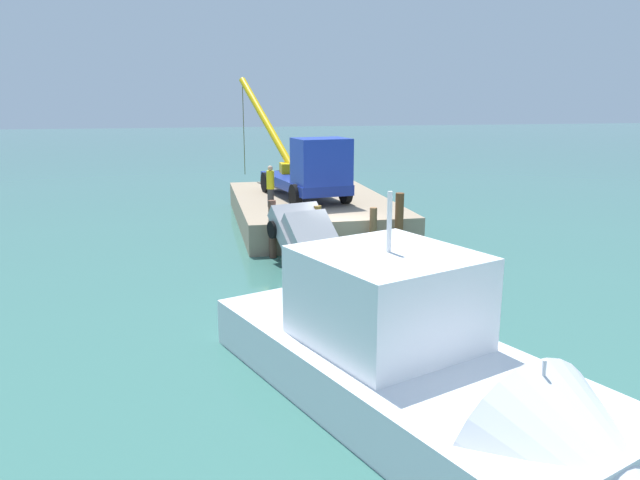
{
  "coord_description": "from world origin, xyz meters",
  "views": [
    {
      "loc": [
        21.82,
        -5.31,
        5.93
      ],
      "look_at": [
        0.63,
        -0.94,
        0.74
      ],
      "focal_mm": 33.69,
      "sensor_mm": 36.0,
      "label": 1
    }
  ],
  "objects": [
    {
      "name": "crane_truck",
      "position": [
        -5.31,
        -0.25,
        2.67
      ],
      "size": [
        10.93,
        4.16,
        5.75
      ],
      "color": "navy",
      "rests_on": "dock"
    },
    {
      "name": "dock_worker",
      "position": [
        -3.91,
        -2.19,
        2.15
      ],
      "size": [
        0.34,
        0.34,
        1.8
      ],
      "color": "#363636",
      "rests_on": "dock"
    },
    {
      "name": "salvaged_car",
      "position": [
        1.85,
        -1.4,
        0.6
      ],
      "size": [
        4.17,
        2.96,
        3.31
      ],
      "color": "#99999E",
      "rests_on": "ground"
    },
    {
      "name": "piling_near",
      "position": [
        0.02,
        -2.63,
        1.09
      ],
      "size": [
        0.29,
        0.29,
        2.18
      ],
      "primitive_type": "cylinder",
      "color": "brown",
      "rests_on": "ground"
    },
    {
      "name": "ground",
      "position": [
        0.0,
        0.0,
        0.0
      ],
      "size": [
        200.0,
        200.0,
        0.0
      ],
      "primitive_type": "plane",
      "color": "#386B60"
    },
    {
      "name": "piling_far",
      "position": [
        0.13,
        1.26,
        0.89
      ],
      "size": [
        0.28,
        0.28,
        1.79
      ],
      "primitive_type": "cylinder",
      "color": "brown",
      "rests_on": "ground"
    },
    {
      "name": "moored_yacht",
      "position": [
        12.82,
        -0.97,
        0.36
      ],
      "size": [
        11.5,
        7.46,
        5.94
      ],
      "color": "white",
      "rests_on": "ground"
    },
    {
      "name": "piling_end",
      "position": [
        0.25,
        2.26,
        1.17
      ],
      "size": [
        0.33,
        0.33,
        2.34
      ],
      "primitive_type": "cylinder",
      "color": "brown",
      "rests_on": "ground"
    },
    {
      "name": "dock",
      "position": [
        -6.03,
        0.0,
        0.62
      ],
      "size": [
        11.7,
        7.0,
        1.23
      ],
      "primitive_type": "cube",
      "color": "gray",
      "rests_on": "ground"
    },
    {
      "name": "piling_mid",
      "position": [
        0.33,
        -0.97,
        0.99
      ],
      "size": [
        0.28,
        0.28,
        1.97
      ],
      "primitive_type": "cylinder",
      "color": "brown",
      "rests_on": "ground"
    }
  ]
}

